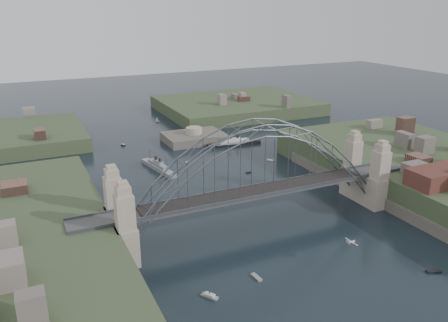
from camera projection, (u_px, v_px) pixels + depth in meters
ground at (257, 224)px, 106.17m from camera, size 500.00×500.00×0.00m
bridge at (258, 175)px, 102.17m from camera, size 84.00×13.80×24.60m
shore_east at (434, 179)px, 128.56m from camera, size 50.50×90.00×12.00m
headland_ne at (237, 109)px, 220.23m from camera, size 70.00×55.00×9.50m
fort_island at (194, 142)px, 171.05m from camera, size 22.00×16.00×9.40m
wharf_shed at (447, 175)px, 108.61m from camera, size 20.00×8.00×4.00m
naval_cruiser_near at (158, 167)px, 140.94m from camera, size 5.90×18.68×5.56m
naval_cruiser_far at (78, 140)px, 169.94m from camera, size 4.03×14.22×4.75m
ocean_liner at (234, 143)px, 166.01m from camera, size 20.52×4.39×5.00m
aeroplane at (351, 242)px, 87.53m from camera, size 1.79×3.37×0.49m
small_boat_a at (141, 209)px, 113.45m from camera, size 2.93×1.41×0.45m
small_boat_b at (248, 173)px, 138.45m from camera, size 1.72×0.74×0.45m
small_boat_c at (256, 277)px, 84.98m from camera, size 1.13×2.81×0.45m
small_boat_d at (270, 160)px, 149.44m from camera, size 1.87×2.39×0.45m
small_boat_e at (68, 169)px, 141.47m from camera, size 3.00×2.94×0.45m
small_boat_f at (187, 163)px, 146.83m from camera, size 1.48×1.61×1.43m
small_boat_g at (434, 272)px, 86.84m from camera, size 3.02×1.86×0.45m
small_boat_h at (123, 145)px, 165.37m from camera, size 1.63×1.58×1.43m
small_boat_i at (326, 176)px, 135.32m from camera, size 2.78×1.48×0.45m
small_boat_j at (210, 296)px, 79.29m from camera, size 2.63×3.19×1.43m
small_boat_k at (157, 120)px, 199.00m from camera, size 2.07×1.33×2.38m
small_boat_l at (78, 203)px, 115.49m from camera, size 2.33×1.74×2.38m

